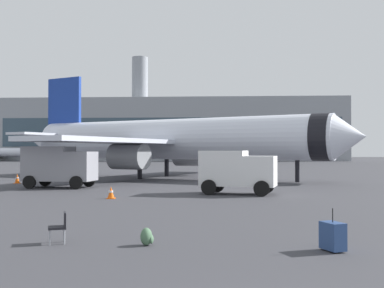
# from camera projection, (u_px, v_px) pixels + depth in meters

# --- Properties ---
(airplane_at_gate) EXTENTS (33.82, 31.09, 10.50)m
(airplane_at_gate) POSITION_uv_depth(u_px,v_px,m) (170.00, 140.00, 43.79)
(airplane_at_gate) COLOR silver
(airplane_at_gate) RESTS_ON ground
(service_truck) EXTENTS (5.00, 2.93, 2.90)m
(service_truck) POSITION_uv_depth(u_px,v_px,m) (59.00, 165.00, 32.37)
(service_truck) COLOR gray
(service_truck) RESTS_ON ground
(cargo_van) EXTENTS (4.75, 3.19, 2.60)m
(cargo_van) POSITION_uv_depth(u_px,v_px,m) (237.00, 170.00, 27.51)
(cargo_van) COLOR white
(cargo_van) RESTS_ON ground
(safety_cone_near) EXTENTS (0.44, 0.44, 0.60)m
(safety_cone_near) POSITION_uv_depth(u_px,v_px,m) (238.00, 174.00, 46.50)
(safety_cone_near) COLOR #F2590C
(safety_cone_near) RESTS_ON ground
(safety_cone_mid) EXTENTS (0.44, 0.44, 0.66)m
(safety_cone_mid) POSITION_uv_depth(u_px,v_px,m) (111.00, 193.00, 24.90)
(safety_cone_mid) COLOR #F2590C
(safety_cone_mid) RESTS_ON ground
(safety_cone_far) EXTENTS (0.44, 0.44, 0.73)m
(safety_cone_far) POSITION_uv_depth(u_px,v_px,m) (220.00, 170.00, 54.17)
(safety_cone_far) COLOR #F2590C
(safety_cone_far) RESTS_ON ground
(safety_cone_outer) EXTENTS (0.44, 0.44, 0.77)m
(safety_cone_outer) POSITION_uv_depth(u_px,v_px,m) (17.00, 179.00, 36.75)
(safety_cone_outer) COLOR #F2590C
(safety_cone_outer) RESTS_ON ground
(rolling_suitcase) EXTENTS (0.62, 0.75, 1.10)m
(rolling_suitcase) POSITION_uv_depth(u_px,v_px,m) (333.00, 236.00, 11.82)
(rolling_suitcase) COLOR navy
(rolling_suitcase) RESTS_ON ground
(traveller_backpack) EXTENTS (0.36, 0.40, 0.48)m
(traveller_backpack) POSITION_uv_depth(u_px,v_px,m) (147.00, 237.00, 12.54)
(traveller_backpack) COLOR #476B4C
(traveller_backpack) RESTS_ON ground
(gate_chair) EXTENTS (0.62, 0.62, 0.86)m
(gate_chair) POSITION_uv_depth(u_px,v_px,m) (60.00, 225.00, 12.84)
(gate_chair) COLOR black
(gate_chair) RESTS_ON ground
(terminal_building) EXTENTS (92.89, 16.60, 28.70)m
(terminal_building) POSITION_uv_depth(u_px,v_px,m) (172.00, 130.00, 127.67)
(terminal_building) COLOR gray
(terminal_building) RESTS_ON ground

